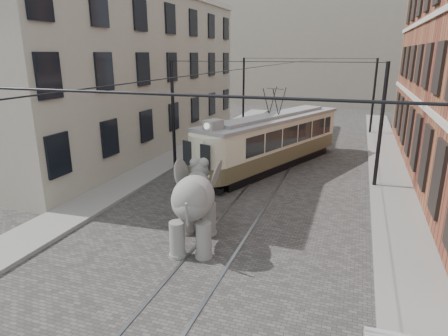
% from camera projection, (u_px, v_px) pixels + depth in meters
% --- Properties ---
extents(ground, '(120.00, 120.00, 0.00)m').
position_uv_depth(ground, '(237.00, 221.00, 15.29)').
color(ground, '#454240').
extents(tram_rails, '(1.54, 80.00, 0.02)m').
position_uv_depth(tram_rails, '(237.00, 221.00, 15.29)').
color(tram_rails, slate).
rests_on(tram_rails, ground).
extents(sidewalk_right, '(2.00, 60.00, 0.15)m').
position_uv_depth(sidewalk_right, '(403.00, 242.00, 13.40)').
color(sidewalk_right, slate).
rests_on(sidewalk_right, ground).
extents(sidewalk_left, '(2.00, 60.00, 0.15)m').
position_uv_depth(sidewalk_left, '(98.00, 200.00, 17.30)').
color(sidewalk_left, slate).
rests_on(sidewalk_left, ground).
extents(stucco_building, '(7.00, 24.00, 10.00)m').
position_uv_depth(stucco_building, '(126.00, 74.00, 26.38)').
color(stucco_building, gray).
rests_on(stucco_building, ground).
extents(distant_block, '(28.00, 10.00, 14.00)m').
position_uv_depth(distant_block, '(330.00, 48.00, 49.59)').
color(distant_block, gray).
rests_on(distant_block, ground).
extents(catenary, '(11.00, 30.20, 6.00)m').
position_uv_depth(catenary, '(264.00, 124.00, 19.04)').
color(catenary, black).
rests_on(catenary, ground).
extents(tram, '(6.37, 11.45, 4.52)m').
position_uv_depth(tram, '(273.00, 129.00, 21.95)').
color(tram, beige).
rests_on(tram, ground).
extents(elephant, '(3.48, 4.85, 2.67)m').
position_uv_depth(elephant, '(194.00, 208.00, 13.06)').
color(elephant, '#5D5C56').
rests_on(elephant, ground).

